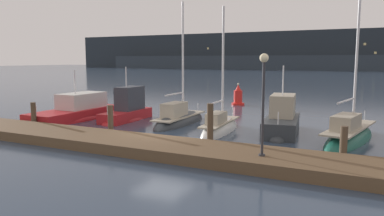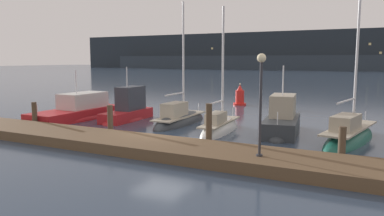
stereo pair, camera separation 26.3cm
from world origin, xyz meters
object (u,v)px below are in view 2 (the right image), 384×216
at_px(sailboat_berth_4, 220,130).
at_px(sailboat_berth_6, 349,139).
at_px(motorboat_berth_2, 128,113).
at_px(sailboat_berth_3, 180,122).
at_px(channel_buoy, 240,97).
at_px(motorboat_berth_5, 282,127).
at_px(dock_lamppost, 261,87).
at_px(motorboat_berth_1, 77,115).

height_order(sailboat_berth_4, sailboat_berth_6, sailboat_berth_6).
relative_size(motorboat_berth_2, sailboat_berth_3, 0.59).
distance_m(sailboat_berth_6, channel_buoy, 15.00).
xyz_separation_m(motorboat_berth_2, motorboat_berth_5, (9.96, 0.16, -0.08)).
height_order(motorboat_berth_5, dock_lamppost, dock_lamppost).
bearing_deg(motorboat_berth_2, sailboat_berth_6, -2.24).
bearing_deg(sailboat_berth_6, channel_buoy, 129.99).
xyz_separation_m(motorboat_berth_1, motorboat_berth_2, (3.29, 1.17, 0.18)).
xyz_separation_m(sailboat_berth_3, sailboat_berth_6, (9.62, -0.71, 0.01)).
relative_size(motorboat_berth_2, sailboat_berth_4, 0.64).
bearing_deg(channel_buoy, sailboat_berth_6, -50.01).
xyz_separation_m(sailboat_berth_3, channel_buoy, (-0.01, 10.78, 0.56)).
relative_size(sailboat_berth_4, channel_buoy, 3.95).
height_order(motorboat_berth_2, sailboat_berth_6, sailboat_berth_6).
height_order(motorboat_berth_2, channel_buoy, motorboat_berth_2).
distance_m(motorboat_berth_2, dock_lamppost, 12.96).
bearing_deg(dock_lamppost, motorboat_berth_2, 148.23).
xyz_separation_m(sailboat_berth_4, dock_lamppost, (3.86, -5.51, 2.82)).
relative_size(motorboat_berth_1, dock_lamppost, 1.99).
bearing_deg(motorboat_berth_1, channel_buoy, 60.00).
height_order(sailboat_berth_3, sailboat_berth_4, sailboat_berth_3).
height_order(motorboat_berth_5, channel_buoy, motorboat_berth_5).
xyz_separation_m(motorboat_berth_1, sailboat_berth_3, (7.02, 1.35, -0.12)).
distance_m(motorboat_berth_1, dock_lamppost, 15.37).
height_order(sailboat_berth_3, sailboat_berth_6, sailboat_berth_6).
xyz_separation_m(motorboat_berth_1, motorboat_berth_5, (13.25, 1.32, 0.09)).
distance_m(sailboat_berth_4, channel_buoy, 12.58).
height_order(motorboat_berth_1, motorboat_berth_2, motorboat_berth_2).
xyz_separation_m(motorboat_berth_2, channel_buoy, (3.72, 10.96, 0.27)).
bearing_deg(channel_buoy, motorboat_berth_2, -108.73).
relative_size(motorboat_berth_2, sailboat_berth_6, 0.56).
height_order(motorboat_berth_1, motorboat_berth_5, motorboat_berth_5).
distance_m(sailboat_berth_3, channel_buoy, 10.79).
bearing_deg(motorboat_berth_2, sailboat_berth_3, 2.85).
bearing_deg(dock_lamppost, motorboat_berth_1, 158.59).
bearing_deg(motorboat_berth_2, motorboat_berth_5, 0.89).
relative_size(sailboat_berth_3, dock_lamppost, 2.20).
xyz_separation_m(sailboat_berth_4, motorboat_berth_5, (3.02, 1.34, 0.24)).
bearing_deg(motorboat_berth_1, sailboat_berth_4, -0.08).
xyz_separation_m(sailboat_berth_4, sailboat_berth_6, (6.41, 0.66, 0.04)).
relative_size(channel_buoy, dock_lamppost, 0.52).
bearing_deg(sailboat_berth_4, sailboat_berth_6, 5.90).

